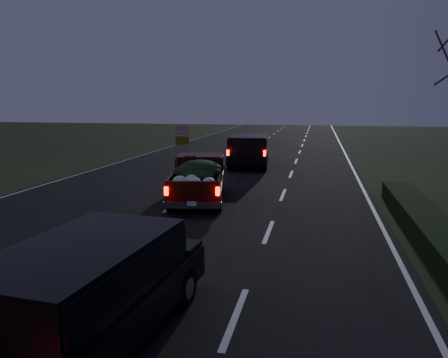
% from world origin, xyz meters
% --- Properties ---
extents(ground, '(120.00, 120.00, 0.00)m').
position_xyz_m(ground, '(0.00, 0.00, 0.00)').
color(ground, black).
rests_on(ground, ground).
extents(road_asphalt, '(14.00, 120.00, 0.02)m').
position_xyz_m(road_asphalt, '(0.00, 0.00, 0.01)').
color(road_asphalt, black).
rests_on(road_asphalt, ground).
extents(hedge_row, '(1.00, 10.00, 0.60)m').
position_xyz_m(hedge_row, '(7.80, 3.00, 0.30)').
color(hedge_row, black).
rests_on(hedge_row, ground).
extents(pickup_truck, '(2.57, 4.86, 2.42)m').
position_xyz_m(pickup_truck, '(0.64, 5.92, 0.91)').
color(pickup_truck, '#3C1008').
rests_on(pickup_truck, ground).
extents(lead_suv, '(2.52, 5.13, 1.42)m').
position_xyz_m(lead_suv, '(1.11, 14.76, 1.08)').
color(lead_suv, black).
rests_on(lead_suv, ground).
extents(rear_suv, '(2.27, 4.68, 1.30)m').
position_xyz_m(rear_suv, '(1.65, -3.78, 0.99)').
color(rear_suv, black).
rests_on(rear_suv, ground).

